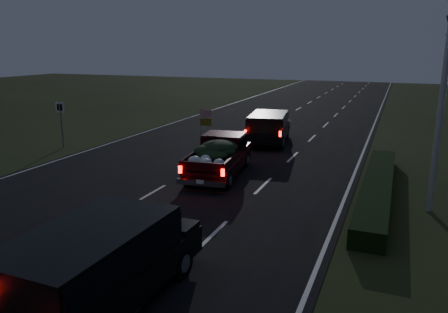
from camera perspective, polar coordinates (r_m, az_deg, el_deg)
The scene contains 7 objects.
ground at distance 16.46m, azimuth -9.60°, elevation -4.89°, with size 120.00×120.00×0.00m, color black.
road_asphalt at distance 16.46m, azimuth -9.60°, elevation -4.85°, with size 14.00×120.00×0.02m, color black.
hedge_row at distance 16.97m, azimuth 19.39°, elevation -3.86°, with size 1.00×10.00×0.60m, color black.
route_sign at distance 25.03m, azimuth -20.54°, elevation 4.82°, with size 0.55×0.08×2.50m.
pickup_truck at distance 18.37m, azimuth -0.64°, elevation 0.34°, with size 2.39×4.94×2.49m.
lead_suv at distance 24.78m, azimuth 5.82°, elevation 4.12°, with size 2.72×5.06×1.38m.
rear_suv at distance 9.40m, azimuth -16.55°, elevation -12.87°, with size 2.42×5.19×1.48m.
Camera 1 is at (8.28, -13.21, 5.28)m, focal length 35.00 mm.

